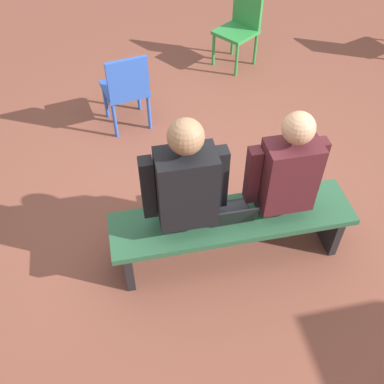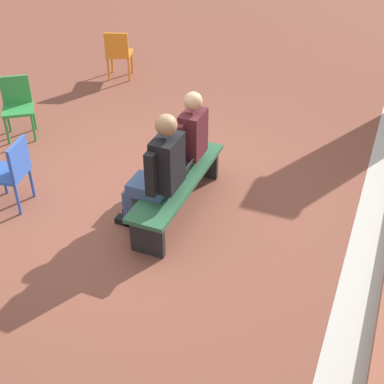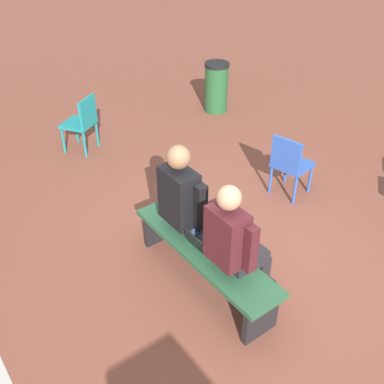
# 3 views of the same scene
# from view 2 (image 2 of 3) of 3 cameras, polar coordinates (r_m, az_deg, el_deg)

# --- Properties ---
(ground_plane) EXTENTS (60.00, 60.00, 0.00)m
(ground_plane) POSITION_cam_2_polar(r_m,az_deg,el_deg) (6.35, -4.83, -1.26)
(ground_plane) COLOR brown
(concrete_strip) EXTENTS (8.18, 0.40, 0.01)m
(concrete_strip) POSITION_cam_2_polar(r_m,az_deg,el_deg) (5.89, 18.05, -6.56)
(concrete_strip) COLOR #B7B2A8
(concrete_strip) RESTS_ON ground
(bench) EXTENTS (1.80, 0.44, 0.45)m
(bench) POSITION_cam_2_polar(r_m,az_deg,el_deg) (6.02, -1.50, 0.71)
(bench) COLOR #285638
(bench) RESTS_ON ground
(person_student) EXTENTS (0.54, 0.69, 1.35)m
(person_student) POSITION_cam_2_polar(r_m,az_deg,el_deg) (6.13, -0.82, 5.38)
(person_student) COLOR #232328
(person_student) RESTS_ON ground
(person_adult) EXTENTS (0.58, 0.73, 1.40)m
(person_adult) POSITION_cam_2_polar(r_m,az_deg,el_deg) (5.57, -3.66, 2.30)
(person_adult) COLOR #384C75
(person_adult) RESTS_ON ground
(laptop) EXTENTS (0.32, 0.29, 0.21)m
(laptop) POSITION_cam_2_polar(r_m,az_deg,el_deg) (5.92, -1.50, 1.75)
(laptop) COLOR black
(laptop) RESTS_ON bench
(plastic_chair_near_bench_right) EXTENTS (0.49, 0.49, 0.84)m
(plastic_chair_near_bench_right) POSITION_cam_2_polar(r_m,az_deg,el_deg) (6.39, -18.63, 2.27)
(plastic_chair_near_bench_right) COLOR #2D56B7
(plastic_chair_near_bench_right) RESTS_ON ground
(plastic_chair_mid_courtyard) EXTENTS (0.59, 0.59, 0.84)m
(plastic_chair_mid_courtyard) POSITION_cam_2_polar(r_m,az_deg,el_deg) (7.97, -18.14, 8.99)
(plastic_chair_mid_courtyard) COLOR #2D893D
(plastic_chair_mid_courtyard) RESTS_ON ground
(plastic_chair_near_bench_left) EXTENTS (0.54, 0.54, 0.84)m
(plastic_chair_near_bench_left) POSITION_cam_2_polar(r_m,az_deg,el_deg) (9.54, -7.87, 14.60)
(plastic_chair_near_bench_left) COLOR orange
(plastic_chair_near_bench_left) RESTS_ON ground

